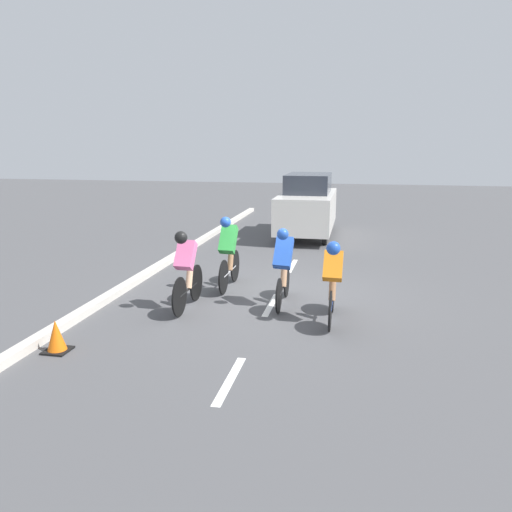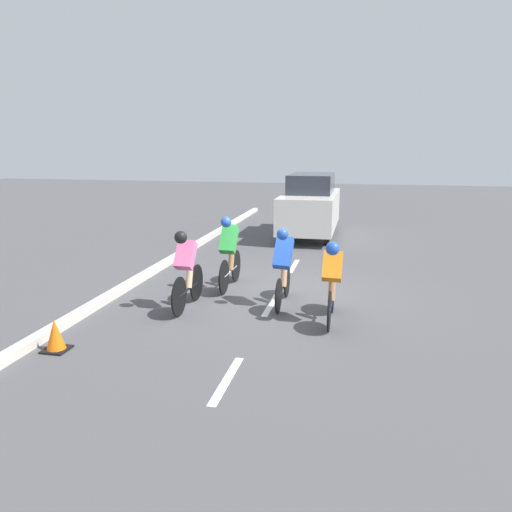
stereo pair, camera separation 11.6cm
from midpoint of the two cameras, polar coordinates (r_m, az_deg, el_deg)
ground_plane at (r=10.24m, az=2.01°, el=-4.49°), size 60.00×60.00×0.00m
lane_stripe_near at (r=6.73m, az=-3.51°, el=-13.96°), size 0.12×1.40×0.01m
lane_stripe_mid at (r=9.63m, az=1.38°, el=-5.58°), size 0.12×1.40×0.01m
lane_stripe_far at (r=12.67m, az=3.91°, el=-1.13°), size 0.12×1.40×0.01m
curb at (r=10.61m, az=-15.93°, el=-3.96°), size 0.20×26.89×0.14m
cyclist_green at (r=10.53m, az=-3.47°, el=0.59°), size 0.33×1.71×1.58m
cyclist_orange at (r=8.59m, az=8.36°, el=-2.59°), size 0.33×1.65×1.47m
cyclist_pink at (r=9.27m, az=-8.33°, el=-1.35°), size 0.33×1.68×1.52m
cyclist_blue at (r=9.39m, az=2.78°, el=-0.97°), size 0.35×1.69×1.54m
support_car at (r=16.69m, az=5.71°, el=5.79°), size 1.70×4.28×2.06m
traffic_cone at (r=8.06m, az=-22.26°, el=-8.52°), size 0.36×0.36×0.49m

